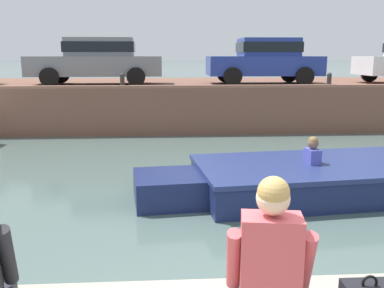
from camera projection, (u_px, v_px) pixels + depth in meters
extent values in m
plane|color=#4C605B|center=(182.00, 183.00, 8.29)|extent=(400.00, 400.00, 0.00)
cube|color=brown|center=(174.00, 102.00, 15.99)|extent=(60.00, 6.00, 1.46)
cube|color=#925F4C|center=(175.00, 87.00, 13.02)|extent=(60.00, 0.24, 0.08)
cube|color=navy|center=(355.00, 179.00, 7.76)|extent=(5.87, 2.69, 0.49)
cube|color=navy|center=(169.00, 188.00, 7.18)|extent=(1.25, 1.26, 0.49)
cube|color=navy|center=(356.00, 163.00, 7.70)|extent=(5.93, 2.76, 0.08)
cube|color=brown|center=(377.00, 168.00, 7.80)|extent=(0.45, 1.87, 0.06)
cube|color=#4C51B2|center=(312.00, 161.00, 7.54)|extent=(0.23, 0.34, 0.44)
sphere|color=brown|center=(313.00, 143.00, 7.48)|extent=(0.19, 0.19, 0.19)
sphere|color=olive|center=(313.00, 141.00, 7.47)|extent=(0.17, 0.17, 0.17)
cube|color=slate|center=(96.00, 66.00, 14.36)|extent=(4.43, 1.91, 0.64)
cube|color=slate|center=(100.00, 47.00, 14.25)|extent=(2.24, 1.61, 0.60)
cube|color=black|center=(100.00, 47.00, 14.25)|extent=(2.33, 1.65, 0.33)
cylinder|color=black|center=(49.00, 77.00, 13.43)|extent=(0.61, 0.20, 0.60)
cylinder|color=black|center=(61.00, 75.00, 15.17)|extent=(0.61, 0.20, 0.60)
cylinder|color=black|center=(136.00, 77.00, 13.69)|extent=(0.61, 0.20, 0.60)
cylinder|color=black|center=(137.00, 74.00, 15.43)|extent=(0.61, 0.20, 0.60)
cube|color=#233893|center=(263.00, 66.00, 14.70)|extent=(3.82, 1.79, 0.64)
cube|color=#233893|center=(268.00, 47.00, 14.58)|extent=(1.91, 1.57, 0.60)
cube|color=black|center=(268.00, 47.00, 14.58)|extent=(1.99, 1.61, 0.33)
cylinder|color=black|center=(233.00, 77.00, 13.81)|extent=(0.60, 0.18, 0.60)
cylinder|color=black|center=(225.00, 74.00, 15.59)|extent=(0.60, 0.18, 0.60)
cylinder|color=black|center=(305.00, 76.00, 13.95)|extent=(0.60, 0.18, 0.60)
cylinder|color=black|center=(289.00, 74.00, 15.72)|extent=(0.60, 0.18, 0.60)
cylinder|color=black|center=(369.00, 74.00, 15.91)|extent=(0.60, 0.18, 0.60)
cylinder|color=#2D2B28|center=(122.00, 82.00, 13.03)|extent=(0.14, 0.14, 0.35)
sphere|color=#2D2B28|center=(122.00, 76.00, 12.99)|extent=(0.15, 0.15, 0.15)
cylinder|color=#2D2B28|center=(329.00, 81.00, 13.41)|extent=(0.14, 0.14, 0.35)
sphere|color=#2D2B28|center=(329.00, 75.00, 13.37)|extent=(0.15, 0.15, 0.15)
cylinder|color=black|center=(7.00, 256.00, 2.69)|extent=(0.15, 0.30, 0.47)
cube|color=#C64C51|center=(271.00, 257.00, 2.56)|extent=(0.39, 0.27, 0.52)
cylinder|color=#C64C51|center=(306.00, 263.00, 2.60)|extent=(0.13, 0.29, 0.47)
cylinder|color=#C64C51|center=(234.00, 260.00, 2.64)|extent=(0.13, 0.29, 0.47)
sphere|color=beige|center=(273.00, 198.00, 2.49)|extent=(0.20, 0.20, 0.20)
sphere|color=tan|center=(274.00, 192.00, 2.47)|extent=(0.19, 0.19, 0.19)
torus|color=black|center=(370.00, 283.00, 2.46)|extent=(0.10, 0.02, 0.10)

